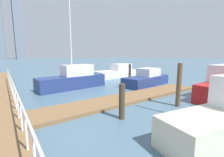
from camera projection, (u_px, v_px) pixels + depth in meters
The scene contains 10 objects.
ground_plane at pixel (44, 82), 16.40m from camera, with size 300.00×300.00×0.00m, color slate.
floating_dock at pixel (128, 98), 10.03m from camera, with size 13.09×2.00×0.18m, color olive.
boardwalk_railing at pixel (20, 107), 4.90m from camera, with size 0.06×27.91×1.08m.
dock_piling_0 at pixel (130, 73), 16.78m from camera, with size 0.28×0.28×1.91m, color #473826.
dock_piling_1 at pixel (179, 85), 8.49m from camera, with size 0.26×0.26×2.46m, color brown.
dock_piling_2 at pixel (122, 101), 6.83m from camera, with size 0.27×0.27×1.63m, color #473826.
moored_boat_3 at pixel (117, 72), 20.44m from camera, with size 6.37×2.82×1.73m.
moored_boat_4 at pixel (147, 79), 14.71m from camera, with size 5.47×2.61×1.63m.
moored_boat_5 at pixel (73, 79), 13.35m from camera, with size 6.00×2.29×7.42m.
skyline_tower_3 at pixel (17, 15), 116.48m from camera, with size 6.39×13.20×67.09m, color slate.
Camera 1 is at (-3.49, 2.61, 2.87)m, focal length 24.33 mm.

